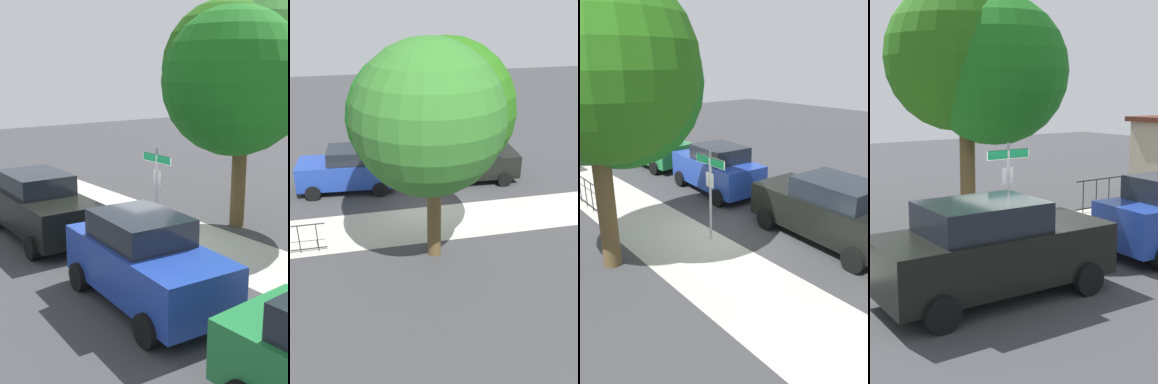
# 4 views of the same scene
# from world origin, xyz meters

# --- Properties ---
(ground_plane) EXTENTS (60.00, 60.00, 0.00)m
(ground_plane) POSITION_xyz_m (0.00, 0.00, 0.00)
(ground_plane) COLOR #38383A
(sidewalk_strip) EXTENTS (24.00, 2.60, 0.00)m
(sidewalk_strip) POSITION_xyz_m (2.00, 1.30, 0.00)
(sidewalk_strip) COLOR #B1AFA2
(sidewalk_strip) RESTS_ON ground_plane
(street_sign) EXTENTS (1.26, 0.07, 2.68)m
(street_sign) POSITION_xyz_m (-0.03, 0.40, 1.86)
(street_sign) COLOR #9EA0A5
(street_sign) RESTS_ON ground_plane
(shade_tree) EXTENTS (5.00, 5.82, 7.02)m
(shade_tree) POSITION_xyz_m (0.63, 3.21, 4.69)
(shade_tree) COLOR brown
(shade_tree) RESTS_ON ground_plane
(car_black) EXTENTS (4.70, 2.23, 1.91)m
(car_black) POSITION_xyz_m (-2.26, -2.23, 0.96)
(car_black) COLOR black
(car_black) RESTS_ON ground_plane
(car_blue) EXTENTS (4.27, 2.27, 1.93)m
(car_blue) POSITION_xyz_m (3.13, -2.38, 0.97)
(car_blue) COLOR #1D3995
(car_blue) RESTS_ON ground_plane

